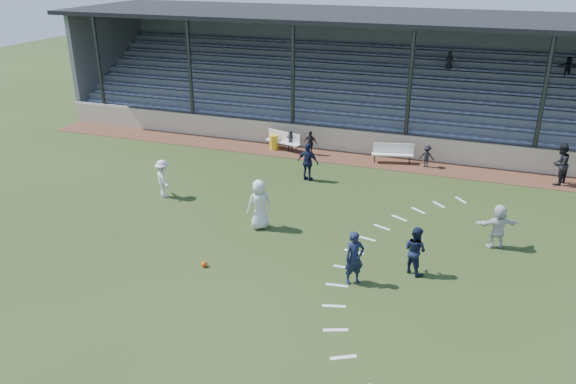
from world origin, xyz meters
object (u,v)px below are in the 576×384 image
at_px(player_navy_lead, 354,258).
at_px(football, 204,264).
at_px(bench_left, 284,139).
at_px(bench_right, 393,151).
at_px(trash_bin, 274,142).
at_px(official, 560,164).
at_px(player_white_lead, 259,204).

bearing_deg(player_navy_lead, football, 149.48).
distance_m(bench_left, bench_right, 5.75).
bearing_deg(trash_bin, official, -1.38).
bearing_deg(player_navy_lead, player_white_lead, 109.69).
relative_size(trash_bin, official, 0.40).
xyz_separation_m(trash_bin, official, (13.71, -0.33, 0.57)).
bearing_deg(bench_left, football, -66.75).
xyz_separation_m(bench_right, official, (7.45, -0.39, 0.38)).
xyz_separation_m(football, official, (11.54, 11.78, 0.87)).
bearing_deg(player_navy_lead, bench_left, 80.64).
bearing_deg(bench_right, player_white_lead, -124.69).
bearing_deg(bench_left, official, 13.62).
distance_m(player_white_lead, player_navy_lead, 4.96).
relative_size(player_navy_lead, official, 0.92).
distance_m(bench_left, player_white_lead, 9.21).
xyz_separation_m(bench_left, player_white_lead, (2.29, -8.91, 0.37)).
relative_size(bench_left, trash_bin, 2.71).
bearing_deg(official, football, -14.02).
xyz_separation_m(bench_left, official, (13.20, -0.44, 0.38)).
relative_size(player_white_lead, player_navy_lead, 1.10).
height_order(football, official, official).
height_order(trash_bin, official, official).
height_order(trash_bin, player_white_lead, player_white_lead).
bearing_deg(official, player_navy_lead, -0.73).
bearing_deg(bench_left, player_white_lead, -60.08).
bearing_deg(official, player_white_lead, -21.77).
bearing_deg(football, player_white_lead, 79.21).
bearing_deg(football, bench_left, 97.74).
bearing_deg(bench_left, trash_bin, -152.69).
bearing_deg(football, bench_right, 71.41).
relative_size(trash_bin, football, 3.84).
height_order(player_navy_lead, official, official).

